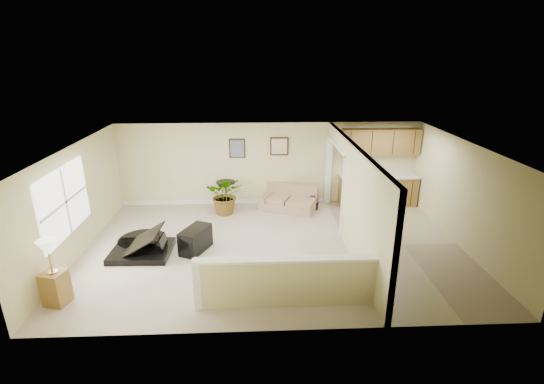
{
  "coord_description": "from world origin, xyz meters",
  "views": [
    {
      "loc": [
        -0.43,
        -8.47,
        4.45
      ],
      "look_at": [
        -0.03,
        0.4,
        1.28
      ],
      "focal_mm": 26.0,
      "sensor_mm": 36.0,
      "label": 1
    }
  ],
  "objects_px": {
    "accent_table": "(226,191)",
    "palm_plant": "(226,195)",
    "small_plant": "(314,202)",
    "piano_bench": "(196,240)",
    "piano": "(140,231)",
    "loveseat": "(288,198)",
    "lamp_stand": "(54,277)"
  },
  "relations": [
    {
      "from": "piano_bench",
      "to": "accent_table",
      "type": "height_order",
      "value": "accent_table"
    },
    {
      "from": "piano_bench",
      "to": "lamp_stand",
      "type": "bearing_deg",
      "value": -139.3
    },
    {
      "from": "piano_bench",
      "to": "loveseat",
      "type": "distance_m",
      "value": 3.51
    },
    {
      "from": "accent_table",
      "to": "lamp_stand",
      "type": "bearing_deg",
      "value": -121.24
    },
    {
      "from": "piano",
      "to": "palm_plant",
      "type": "relative_size",
      "value": 1.45
    },
    {
      "from": "palm_plant",
      "to": "small_plant",
      "type": "height_order",
      "value": "palm_plant"
    },
    {
      "from": "piano_bench",
      "to": "loveseat",
      "type": "bearing_deg",
      "value": 46.7
    },
    {
      "from": "piano",
      "to": "loveseat",
      "type": "bearing_deg",
      "value": 35.89
    },
    {
      "from": "loveseat",
      "to": "accent_table",
      "type": "bearing_deg",
      "value": -160.78
    },
    {
      "from": "piano",
      "to": "piano_bench",
      "type": "distance_m",
      "value": 1.3
    },
    {
      "from": "loveseat",
      "to": "accent_table",
      "type": "height_order",
      "value": "loveseat"
    },
    {
      "from": "piano_bench",
      "to": "loveseat",
      "type": "xyz_separation_m",
      "value": [
        2.4,
        2.55,
        0.06
      ]
    },
    {
      "from": "piano",
      "to": "palm_plant",
      "type": "distance_m",
      "value": 2.9
    },
    {
      "from": "piano_bench",
      "to": "palm_plant",
      "type": "distance_m",
      "value": 2.35
    },
    {
      "from": "loveseat",
      "to": "small_plant",
      "type": "bearing_deg",
      "value": 17.29
    },
    {
      "from": "palm_plant",
      "to": "small_plant",
      "type": "distance_m",
      "value": 2.61
    },
    {
      "from": "piano",
      "to": "piano_bench",
      "type": "height_order",
      "value": "piano"
    },
    {
      "from": "piano",
      "to": "lamp_stand",
      "type": "height_order",
      "value": "lamp_stand"
    },
    {
      "from": "palm_plant",
      "to": "small_plant",
      "type": "bearing_deg",
      "value": 4.44
    },
    {
      "from": "piano_bench",
      "to": "accent_table",
      "type": "bearing_deg",
      "value": 78.6
    },
    {
      "from": "loveseat",
      "to": "small_plant",
      "type": "height_order",
      "value": "loveseat"
    },
    {
      "from": "piano",
      "to": "lamp_stand",
      "type": "xyz_separation_m",
      "value": [
        -1.02,
        -2.0,
        0.02
      ]
    },
    {
      "from": "loveseat",
      "to": "palm_plant",
      "type": "height_order",
      "value": "palm_plant"
    },
    {
      "from": "small_plant",
      "to": "lamp_stand",
      "type": "bearing_deg",
      "value": -140.88
    },
    {
      "from": "accent_table",
      "to": "loveseat",
      "type": "bearing_deg",
      "value": -4.92
    },
    {
      "from": "loveseat",
      "to": "lamp_stand",
      "type": "height_order",
      "value": "lamp_stand"
    },
    {
      "from": "piano_bench",
      "to": "lamp_stand",
      "type": "height_order",
      "value": "lamp_stand"
    },
    {
      "from": "accent_table",
      "to": "piano",
      "type": "bearing_deg",
      "value": -124.15
    },
    {
      "from": "piano_bench",
      "to": "palm_plant",
      "type": "xyz_separation_m",
      "value": [
        0.58,
        2.26,
        0.28
      ]
    },
    {
      "from": "piano_bench",
      "to": "lamp_stand",
      "type": "relative_size",
      "value": 0.65
    },
    {
      "from": "accent_table",
      "to": "palm_plant",
      "type": "distance_m",
      "value": 0.45
    },
    {
      "from": "small_plant",
      "to": "lamp_stand",
      "type": "xyz_separation_m",
      "value": [
        -5.45,
        -4.44,
        0.33
      ]
    }
  ]
}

